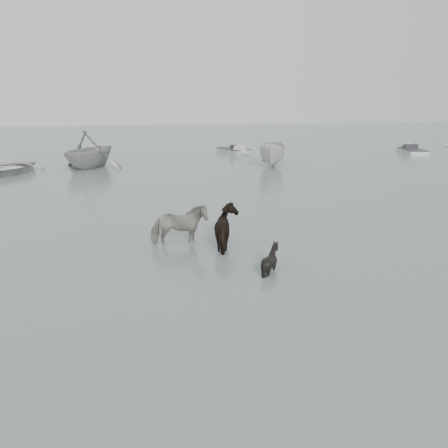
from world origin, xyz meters
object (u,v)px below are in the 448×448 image
at_px(pony_pinto, 179,221).
at_px(rowboat_lead, 11,166).
at_px(pony_dark, 230,223).
at_px(pony_black, 271,252).

height_order(pony_pinto, rowboat_lead, pony_pinto).
bearing_deg(pony_dark, pony_pinto, 54.88).
bearing_deg(pony_black, pony_pinto, 21.30).
relative_size(pony_dark, pony_black, 1.45).
height_order(pony_pinto, pony_black, pony_pinto).
bearing_deg(pony_dark, rowboat_lead, 15.29).
height_order(pony_black, rowboat_lead, pony_black).
bearing_deg(pony_pinto, rowboat_lead, 28.83).
relative_size(pony_pinto, rowboat_lead, 0.43).
relative_size(pony_pinto, pony_dark, 1.16).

